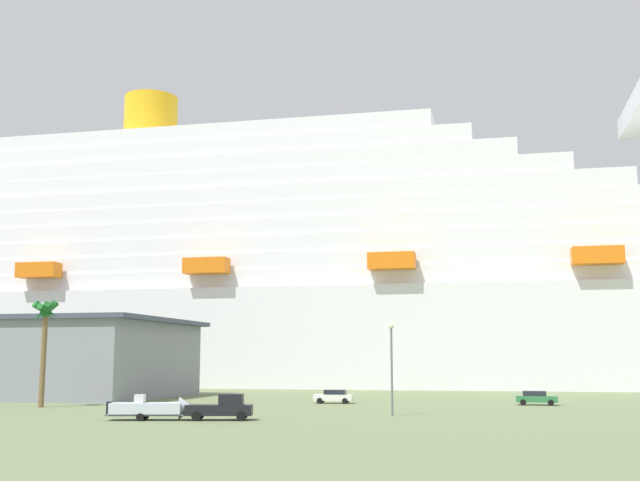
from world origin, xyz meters
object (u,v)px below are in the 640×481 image
at_px(small_boat_on_trailer, 155,409).
at_px(parked_car_silver_sedan, 51,395).
at_px(palm_tree, 45,321).
at_px(parked_car_white_van, 334,396).
at_px(parked_car_green_wagon, 536,398).
at_px(pickup_truck, 222,408).
at_px(cruise_ship, 299,284).
at_px(street_lamp, 392,355).

bearing_deg(small_boat_on_trailer, parked_car_silver_sedan, 134.82).
xyz_separation_m(palm_tree, parked_car_white_van, (29.25, 14.33, -8.38)).
relative_size(small_boat_on_trailer, palm_tree, 0.72).
bearing_deg(parked_car_green_wagon, pickup_truck, -133.51).
bearing_deg(parked_car_silver_sedan, cruise_ship, 74.72).
relative_size(pickup_truck, parked_car_white_van, 1.29).
height_order(parked_car_white_van, parked_car_silver_sedan, same).
bearing_deg(cruise_ship, parked_car_green_wagon, -52.99).
bearing_deg(parked_car_green_wagon, palm_tree, -163.19).
distance_m(cruise_ship, palm_tree, 72.08).
bearing_deg(pickup_truck, parked_car_green_wagon, 46.49).
height_order(parked_car_white_van, parked_car_green_wagon, same).
xyz_separation_m(small_boat_on_trailer, street_lamp, (19.02, 9.40, 4.49)).
xyz_separation_m(pickup_truck, street_lamp, (13.47, 8.15, 4.41)).
height_order(pickup_truck, parked_car_green_wagon, pickup_truck).
bearing_deg(parked_car_green_wagon, small_boat_on_trailer, -137.60).
bearing_deg(street_lamp, small_boat_on_trailer, -153.70).
relative_size(parked_car_white_van, parked_car_silver_sedan, 0.98).
distance_m(pickup_truck, palm_tree, 29.33).
xyz_separation_m(street_lamp, parked_car_silver_sedan, (-43.79, 15.52, -4.62)).
bearing_deg(parked_car_silver_sedan, palm_tree, -63.97).
distance_m(parked_car_white_van, parked_car_green_wagon, 23.05).
height_order(pickup_truck, parked_car_silver_sedan, pickup_truck).
bearing_deg(street_lamp, parked_car_silver_sedan, 160.48).
bearing_deg(cruise_ship, palm_tree, -98.90).
height_order(cruise_ship, parked_car_silver_sedan, cruise_ship).
bearing_deg(parked_car_white_van, pickup_truck, -98.77).
distance_m(palm_tree, parked_car_green_wagon, 55.22).
height_order(pickup_truck, palm_tree, palm_tree).
xyz_separation_m(street_lamp, parked_car_white_van, (-9.27, 19.06, -4.62)).
bearing_deg(cruise_ship, small_boat_on_trailer, -84.28).
bearing_deg(parked_car_silver_sedan, parked_car_white_van, 5.85).
xyz_separation_m(cruise_ship, pickup_truck, (14.02, -83.34, -18.58)).
relative_size(pickup_truck, palm_tree, 0.51).
xyz_separation_m(small_boat_on_trailer, parked_car_silver_sedan, (-24.77, 24.92, -0.12)).
relative_size(street_lamp, parked_car_green_wagon, 1.82).
height_order(parked_car_silver_sedan, parked_car_green_wagon, same).
bearing_deg(parked_car_green_wagon, cruise_ship, 127.01).
relative_size(palm_tree, street_lamp, 1.36).
xyz_separation_m(cruise_ship, street_lamp, (27.49, -75.19, -14.18)).
xyz_separation_m(small_boat_on_trailer, parked_car_green_wagon, (32.75, 29.91, -0.13)).
bearing_deg(small_boat_on_trailer, cruise_ship, 95.72).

